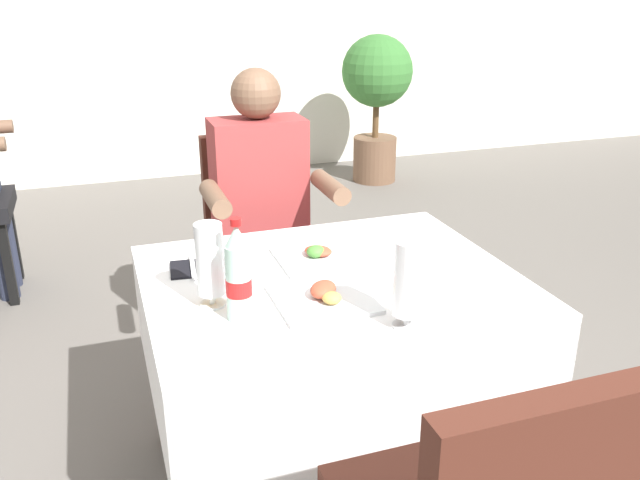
{
  "coord_description": "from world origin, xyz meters",
  "views": [
    {
      "loc": [
        -0.58,
        -1.73,
        1.56
      ],
      "look_at": [
        0.03,
        0.05,
        0.82
      ],
      "focal_mm": 37.34,
      "sensor_mm": 36.0,
      "label": 1
    }
  ],
  "objects_px": {
    "seated_diner_far": "(263,213)",
    "plate_far_diner": "(317,256)",
    "plate_near_camera": "(323,296)",
    "napkin_cutlery_set": "(199,268)",
    "main_dining_table": "(331,329)",
    "cola_bottle_primary": "(238,276)",
    "potted_plant_corner": "(377,89)",
    "beer_glass_left": "(408,284)",
    "beer_glass_middle": "(210,263)",
    "chair_far_diner_seat": "(263,240)"
  },
  "relations": [
    {
      "from": "plate_far_diner",
      "to": "cola_bottle_primary",
      "type": "xyz_separation_m",
      "value": [
        -0.31,
        -0.3,
        0.11
      ]
    },
    {
      "from": "cola_bottle_primary",
      "to": "napkin_cutlery_set",
      "type": "distance_m",
      "value": 0.37
    },
    {
      "from": "plate_near_camera",
      "to": "beer_glass_left",
      "type": "bearing_deg",
      "value": -53.64
    },
    {
      "from": "beer_glass_left",
      "to": "seated_diner_far",
      "type": "bearing_deg",
      "value": 95.13
    },
    {
      "from": "chair_far_diner_seat",
      "to": "plate_near_camera",
      "type": "xyz_separation_m",
      "value": [
        -0.07,
        -0.97,
        0.2
      ]
    },
    {
      "from": "chair_far_diner_seat",
      "to": "plate_far_diner",
      "type": "distance_m",
      "value": 0.72
    },
    {
      "from": "beer_glass_left",
      "to": "chair_far_diner_seat",
      "type": "bearing_deg",
      "value": 93.69
    },
    {
      "from": "seated_diner_far",
      "to": "plate_near_camera",
      "type": "bearing_deg",
      "value": -93.54
    },
    {
      "from": "chair_far_diner_seat",
      "to": "beer_glass_middle",
      "type": "bearing_deg",
      "value": -111.99
    },
    {
      "from": "seated_diner_far",
      "to": "plate_far_diner",
      "type": "xyz_separation_m",
      "value": [
        0.02,
        -0.59,
        0.05
      ]
    },
    {
      "from": "beer_glass_left",
      "to": "plate_far_diner",
      "type": "bearing_deg",
      "value": 98.7
    },
    {
      "from": "plate_near_camera",
      "to": "potted_plant_corner",
      "type": "height_order",
      "value": "potted_plant_corner"
    },
    {
      "from": "plate_far_diner",
      "to": "beer_glass_middle",
      "type": "relative_size",
      "value": 1.03
    },
    {
      "from": "plate_near_camera",
      "to": "napkin_cutlery_set",
      "type": "xyz_separation_m",
      "value": [
        -0.29,
        0.33,
        -0.01
      ]
    },
    {
      "from": "seated_diner_far",
      "to": "plate_far_diner",
      "type": "relative_size",
      "value": 5.26
    },
    {
      "from": "plate_near_camera",
      "to": "cola_bottle_primary",
      "type": "xyz_separation_m",
      "value": [
        -0.24,
        -0.02,
        0.11
      ]
    },
    {
      "from": "beer_glass_left",
      "to": "cola_bottle_primary",
      "type": "xyz_separation_m",
      "value": [
        -0.39,
        0.18,
        0.0
      ]
    },
    {
      "from": "plate_near_camera",
      "to": "chair_far_diner_seat",
      "type": "bearing_deg",
      "value": 85.68
    },
    {
      "from": "plate_near_camera",
      "to": "cola_bottle_primary",
      "type": "distance_m",
      "value": 0.26
    },
    {
      "from": "chair_far_diner_seat",
      "to": "seated_diner_far",
      "type": "distance_m",
      "value": 0.19
    },
    {
      "from": "napkin_cutlery_set",
      "to": "potted_plant_corner",
      "type": "bearing_deg",
      "value": 57.93
    },
    {
      "from": "napkin_cutlery_set",
      "to": "beer_glass_left",
      "type": "bearing_deg",
      "value": -50.57
    },
    {
      "from": "main_dining_table",
      "to": "potted_plant_corner",
      "type": "relative_size",
      "value": 0.92
    },
    {
      "from": "plate_near_camera",
      "to": "main_dining_table",
      "type": "bearing_deg",
      "value": 62.56
    },
    {
      "from": "main_dining_table",
      "to": "beer_glass_middle",
      "type": "xyz_separation_m",
      "value": [
        -0.36,
        -0.07,
        0.3
      ]
    },
    {
      "from": "napkin_cutlery_set",
      "to": "chair_far_diner_seat",
      "type": "bearing_deg",
      "value": 61.04
    },
    {
      "from": "plate_far_diner",
      "to": "cola_bottle_primary",
      "type": "height_order",
      "value": "cola_bottle_primary"
    },
    {
      "from": "napkin_cutlery_set",
      "to": "potted_plant_corner",
      "type": "height_order",
      "value": "potted_plant_corner"
    },
    {
      "from": "plate_near_camera",
      "to": "cola_bottle_primary",
      "type": "relative_size",
      "value": 0.95
    },
    {
      "from": "chair_far_diner_seat",
      "to": "beer_glass_middle",
      "type": "relative_size",
      "value": 4.17
    },
    {
      "from": "beer_glass_middle",
      "to": "potted_plant_corner",
      "type": "distance_m",
      "value": 3.85
    },
    {
      "from": "main_dining_table",
      "to": "chair_far_diner_seat",
      "type": "distance_m",
      "value": 0.83
    },
    {
      "from": "plate_near_camera",
      "to": "beer_glass_middle",
      "type": "height_order",
      "value": "beer_glass_middle"
    },
    {
      "from": "chair_far_diner_seat",
      "to": "napkin_cutlery_set",
      "type": "bearing_deg",
      "value": -118.96
    },
    {
      "from": "beer_glass_left",
      "to": "cola_bottle_primary",
      "type": "relative_size",
      "value": 0.84
    },
    {
      "from": "main_dining_table",
      "to": "plate_far_diner",
      "type": "height_order",
      "value": "plate_far_diner"
    },
    {
      "from": "beer_glass_middle",
      "to": "main_dining_table",
      "type": "bearing_deg",
      "value": 10.56
    },
    {
      "from": "main_dining_table",
      "to": "napkin_cutlery_set",
      "type": "xyz_separation_m",
      "value": [
        -0.36,
        0.18,
        0.18
      ]
    },
    {
      "from": "chair_far_diner_seat",
      "to": "potted_plant_corner",
      "type": "bearing_deg",
      "value": 57.13
    },
    {
      "from": "plate_near_camera",
      "to": "plate_far_diner",
      "type": "distance_m",
      "value": 0.29
    },
    {
      "from": "beer_glass_middle",
      "to": "napkin_cutlery_set",
      "type": "relative_size",
      "value": 1.2
    },
    {
      "from": "beer_glass_middle",
      "to": "napkin_cutlery_set",
      "type": "height_order",
      "value": "beer_glass_middle"
    },
    {
      "from": "plate_far_diner",
      "to": "potted_plant_corner",
      "type": "bearing_deg",
      "value": 63.36
    },
    {
      "from": "potted_plant_corner",
      "to": "beer_glass_middle",
      "type": "bearing_deg",
      "value": -120.14
    },
    {
      "from": "plate_near_camera",
      "to": "plate_far_diner",
      "type": "height_order",
      "value": "plate_near_camera"
    },
    {
      "from": "napkin_cutlery_set",
      "to": "plate_far_diner",
      "type": "bearing_deg",
      "value": -7.38
    },
    {
      "from": "main_dining_table",
      "to": "beer_glass_left",
      "type": "xyz_separation_m",
      "value": [
        0.08,
        -0.34,
        0.29
      ]
    },
    {
      "from": "main_dining_table",
      "to": "beer_glass_middle",
      "type": "relative_size",
      "value": 4.65
    },
    {
      "from": "main_dining_table",
      "to": "cola_bottle_primary",
      "type": "height_order",
      "value": "cola_bottle_primary"
    },
    {
      "from": "main_dining_table",
      "to": "potted_plant_corner",
      "type": "xyz_separation_m",
      "value": [
        1.57,
        3.26,
        0.18
      ]
    }
  ]
}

